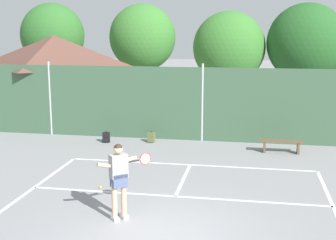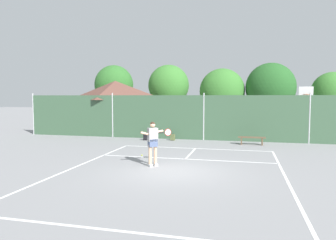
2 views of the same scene
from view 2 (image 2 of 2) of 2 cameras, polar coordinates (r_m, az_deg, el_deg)
ground_plane at (r=12.25m, az=1.03°, el=-9.37°), size 120.00×120.00×0.00m
court_markings at (r=12.87m, az=1.68°, el=-8.69°), size 8.30×11.10×0.01m
chainlink_fence at (r=20.82m, az=6.52°, el=0.43°), size 26.09×0.09×3.12m
basketball_hoop at (r=22.82m, az=23.77°, el=2.49°), size 0.90×0.67×3.55m
clubhouse_building at (r=25.99m, az=-9.55°, el=2.64°), size 5.91×5.29×4.16m
treeline_backdrop at (r=29.93m, az=8.54°, el=5.79°), size 24.10×3.99×6.05m
tennis_player at (r=13.00m, az=-2.76°, el=-3.59°), size 1.08×1.03×1.85m
tennis_ball at (r=15.40m, az=-4.78°, el=-6.41°), size 0.07×0.07×0.07m
backpack_black at (r=20.81m, az=-4.13°, el=-3.15°), size 0.31×0.28×0.46m
backpack_olive at (r=20.65m, az=0.85°, el=-3.20°), size 0.30×0.27×0.46m
courtside_bench at (r=19.41m, az=15.02°, el=-3.33°), size 1.60×0.36×0.48m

